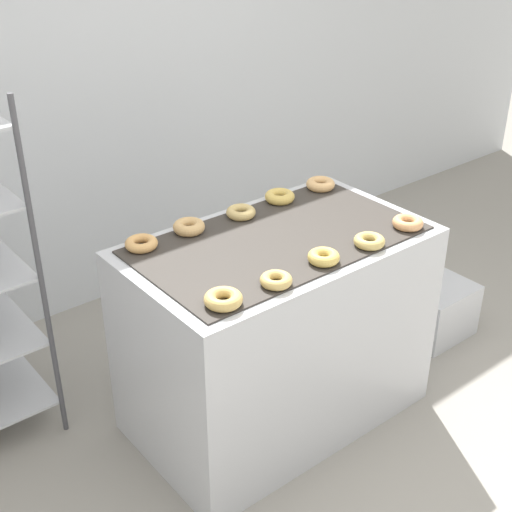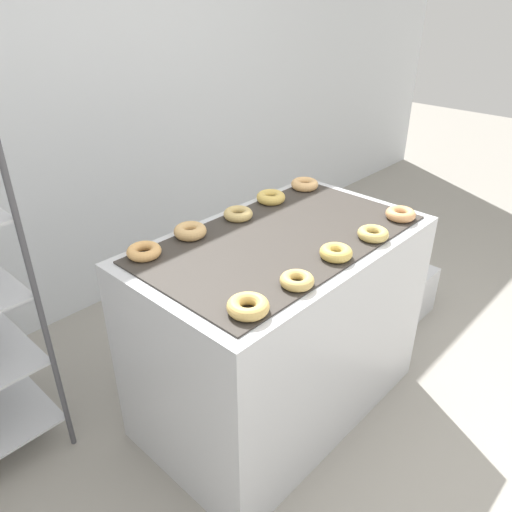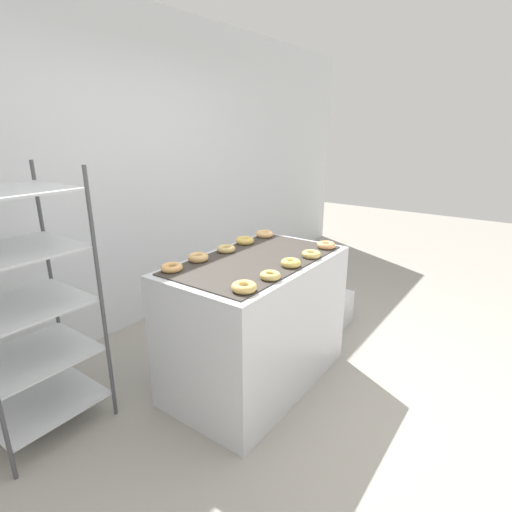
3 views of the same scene
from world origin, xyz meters
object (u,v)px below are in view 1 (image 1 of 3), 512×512
at_px(donut_far_leftmost, 141,243).
at_px(donut_far_center, 241,212).
at_px(donut_far_right, 280,197).
at_px(donut_near_center, 324,257).
at_px(donut_near_right, 369,241).
at_px(fryer_machine, 277,331).
at_px(donut_near_rightmost, 408,223).
at_px(donut_near_leftmost, 223,299).
at_px(glaze_bin, 436,310).
at_px(donut_far_left, 189,227).
at_px(donut_near_left, 276,280).
at_px(donut_far_rightmost, 321,184).

relative_size(donut_far_leftmost, donut_far_center, 1.02).
relative_size(donut_far_leftmost, donut_far_right, 0.97).
distance_m(donut_near_center, donut_near_right, 0.25).
distance_m(fryer_machine, donut_near_rightmost, 0.76).
distance_m(donut_far_leftmost, donut_far_right, 0.75).
height_order(donut_near_leftmost, donut_far_center, donut_near_leftmost).
distance_m(glaze_bin, donut_far_left, 1.64).
xyz_separation_m(donut_near_center, donut_near_right, (0.24, -0.02, -0.00)).
distance_m(fryer_machine, donut_far_center, 0.56).
xyz_separation_m(donut_near_left, donut_far_leftmost, (-0.24, 0.57, 0.00)).
distance_m(donut_far_left, donut_far_center, 0.27).
distance_m(fryer_machine, donut_near_center, 0.56).
bearing_deg(donut_near_right, donut_near_center, 176.36).
bearing_deg(donut_near_left, glaze_bin, 9.52).
bearing_deg(donut_far_rightmost, donut_near_center, -132.32).
bearing_deg(donut_far_center, donut_near_left, -115.26).
height_order(donut_near_left, donut_far_leftmost, same).
relative_size(donut_near_left, donut_far_center, 0.93).
xyz_separation_m(fryer_machine, donut_near_right, (0.25, -0.28, 0.49)).
bearing_deg(glaze_bin, donut_near_left, -170.48).
bearing_deg(fryer_machine, donut_near_leftmost, -150.94).
height_order(glaze_bin, donut_far_right, donut_far_right).
xyz_separation_m(fryer_machine, donut_far_right, (0.25, 0.29, 0.49)).
distance_m(donut_near_leftmost, donut_near_left, 0.24).
height_order(glaze_bin, donut_far_leftmost, donut_far_leftmost).
bearing_deg(donut_far_leftmost, donut_near_leftmost, -89.47).
bearing_deg(donut_near_rightmost, donut_far_leftmost, 150.95).
relative_size(donut_near_rightmost, donut_far_left, 0.97).
height_order(donut_near_leftmost, donut_far_left, donut_far_left).
bearing_deg(glaze_bin, donut_far_rightmost, 151.88).
bearing_deg(donut_near_right, donut_far_center, 113.76).
distance_m(donut_near_center, donut_far_right, 0.61).
relative_size(donut_near_center, donut_far_center, 0.97).
distance_m(donut_near_right, donut_near_rightmost, 0.26).
distance_m(fryer_machine, glaze_bin, 1.17).
xyz_separation_m(donut_near_leftmost, donut_far_center, (0.50, 0.54, -0.00)).
height_order(glaze_bin, donut_far_center, donut_far_center).
distance_m(donut_far_center, donut_far_right, 0.24).
distance_m(donut_near_left, donut_far_center, 0.61).
height_order(fryer_machine, glaze_bin, fryer_machine).
xyz_separation_m(fryer_machine, glaze_bin, (1.12, -0.05, -0.32)).
distance_m(donut_far_leftmost, donut_far_left, 0.24).
relative_size(donut_near_left, donut_near_center, 0.96).
xyz_separation_m(donut_far_leftmost, donut_far_center, (0.50, -0.02, 0.00)).
relative_size(donut_near_center, donut_far_rightmost, 0.92).
xyz_separation_m(donut_near_rightmost, donut_far_center, (-0.50, 0.54, -0.00)).
bearing_deg(donut_near_leftmost, donut_far_right, 37.08).
bearing_deg(donut_near_center, fryer_machine, 91.67).
relative_size(donut_near_center, donut_far_left, 0.93).
xyz_separation_m(donut_near_rightmost, donut_far_leftmost, (-1.00, 0.56, -0.00)).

